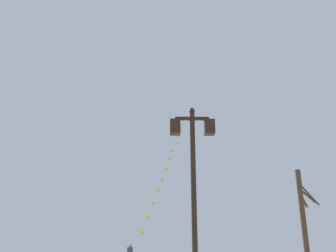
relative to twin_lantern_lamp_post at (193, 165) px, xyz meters
The scene contains 3 objects.
twin_lantern_lamp_post is the anchor object (origin of this frame).
kite_train 24.78m from the twin_lantern_lamp_post, 90.91° to the left, with size 5.15×17.53×16.88m.
bare_tree 8.32m from the twin_lantern_lamp_post, 50.87° to the left, with size 1.20×1.05×4.74m.
Camera 1 is at (1.31, -2.33, 1.54)m, focal length 38.37 mm.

